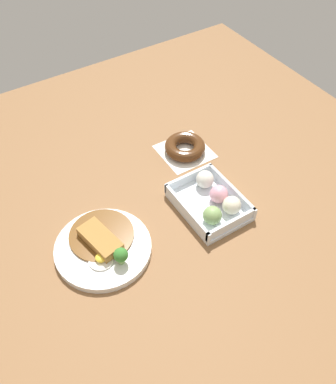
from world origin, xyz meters
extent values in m
plane|color=brown|center=(0.00, 0.00, 0.00)|extent=(1.60, 1.60, 0.00)
cylinder|color=white|center=(0.03, 0.15, 0.01)|extent=(0.23, 0.23, 0.02)
cylinder|color=brown|center=(0.06, 0.14, 0.02)|extent=(0.16, 0.16, 0.01)
cube|color=#A87538|center=(0.04, 0.15, 0.04)|extent=(0.12, 0.08, 0.02)
cylinder|color=white|center=(-0.01, 0.17, 0.02)|extent=(0.06, 0.06, 0.00)
ellipsoid|color=yellow|center=(-0.01, 0.17, 0.03)|extent=(0.03, 0.03, 0.01)
cylinder|color=#8CB766|center=(-0.04, 0.13, 0.03)|extent=(0.01, 0.01, 0.02)
sphere|color=#387A2D|center=(-0.04, 0.13, 0.05)|extent=(0.03, 0.03, 0.03)
cube|color=silver|center=(0.00, -0.15, 0.01)|extent=(0.20, 0.15, 0.01)
cube|color=silver|center=(-0.09, -0.15, 0.03)|extent=(0.01, 0.15, 0.03)
cube|color=silver|center=(0.10, -0.15, 0.03)|extent=(0.01, 0.15, 0.03)
cube|color=silver|center=(0.00, -0.22, 0.03)|extent=(0.20, 0.01, 0.03)
cube|color=silver|center=(0.00, -0.08, 0.03)|extent=(0.20, 0.01, 0.03)
sphere|color=#EFE5C6|center=(-0.05, -0.18, 0.04)|extent=(0.05, 0.05, 0.05)
sphere|color=pink|center=(0.00, -0.18, 0.04)|extent=(0.05, 0.05, 0.05)
sphere|color=silver|center=(0.06, -0.18, 0.04)|extent=(0.05, 0.05, 0.05)
sphere|color=#84A860|center=(-0.05, -0.12, 0.04)|extent=(0.05, 0.05, 0.05)
cube|color=white|center=(0.22, -0.22, 0.00)|extent=(0.15, 0.15, 0.00)
torus|color=#4C2B14|center=(0.22, -0.22, 0.02)|extent=(0.12, 0.12, 0.03)
camera|label=1|loc=(-0.55, 0.33, 0.86)|focal=39.53mm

